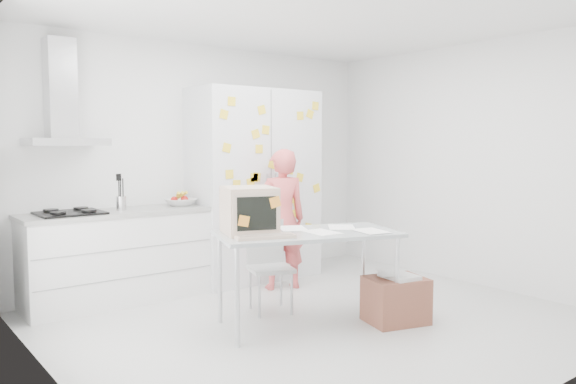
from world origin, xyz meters
TOP-DOWN VIEW (x-y plane):
  - floor at (0.00, 0.00)m, footprint 4.50×4.00m
  - walls at (0.00, 0.72)m, footprint 4.52×4.01m
  - ceiling at (0.00, 0.00)m, footprint 4.50×4.00m
  - counter_run at (-1.20, 1.70)m, footprint 1.84×0.63m
  - range_hood at (-1.65, 1.84)m, footprint 0.70×0.48m
  - tall_cabinet at (0.45, 1.67)m, footprint 1.50×0.68m
  - person at (0.40, 1.10)m, footprint 0.64×0.52m
  - desk at (-0.47, 0.10)m, footprint 1.70×1.22m
  - chair at (-0.18, 0.54)m, footprint 0.49×0.49m
  - cardboard_box at (0.50, -0.46)m, footprint 0.60×0.53m

SIDE VIEW (x-z plane):
  - floor at x=0.00m, z-range -0.02..0.00m
  - cardboard_box at x=0.50m, z-range -0.01..0.43m
  - counter_run at x=-1.20m, z-range -0.17..1.11m
  - chair at x=-0.18m, z-range 0.06..0.91m
  - person at x=0.40m, z-range 0.00..1.53m
  - desk at x=-0.47m, z-range 0.32..1.54m
  - tall_cabinet at x=0.45m, z-range 0.00..2.20m
  - walls at x=0.00m, z-range 0.00..2.70m
  - range_hood at x=-1.65m, z-range 1.45..2.46m
  - ceiling at x=0.00m, z-range 2.69..2.71m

